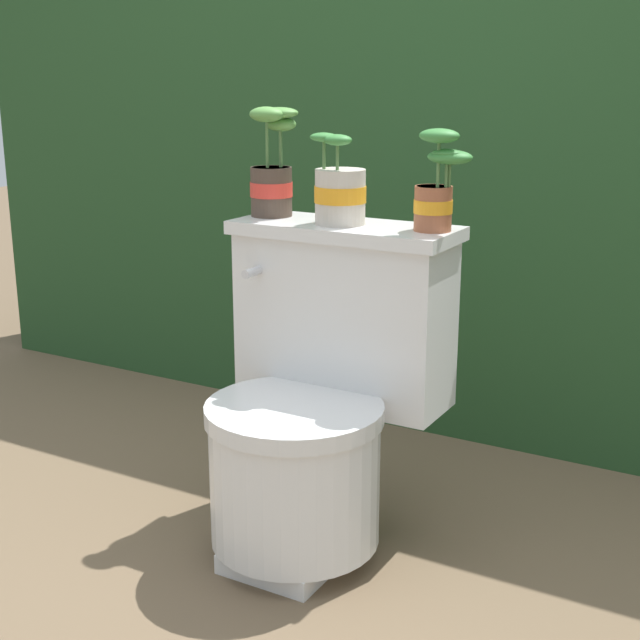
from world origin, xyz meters
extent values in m
plane|color=brown|center=(0.00, 0.00, 0.00)|extent=(12.00, 12.00, 0.00)
cube|color=#234723|center=(0.00, 1.15, 0.71)|extent=(3.54, 0.60, 1.42)
cube|color=silver|center=(-0.02, 0.04, 0.02)|extent=(0.22, 0.30, 0.04)
cylinder|color=silver|center=(-0.02, 0.04, 0.18)|extent=(0.37, 0.37, 0.28)
cylinder|color=silver|center=(-0.02, 0.04, 0.34)|extent=(0.39, 0.39, 0.04)
cube|color=silver|center=(-0.02, 0.27, 0.50)|extent=(0.49, 0.18, 0.38)
cube|color=silver|center=(-0.02, 0.27, 0.70)|extent=(0.51, 0.21, 0.03)
cylinder|color=silver|center=(-0.19, 0.15, 0.61)|extent=(0.02, 0.05, 0.02)
cylinder|color=#47382D|center=(-0.23, 0.28, 0.77)|extent=(0.10, 0.10, 0.11)
cylinder|color=red|center=(-0.23, 0.28, 0.78)|extent=(0.10, 0.10, 0.03)
cylinder|color=#332319|center=(-0.23, 0.28, 0.83)|extent=(0.09, 0.09, 0.01)
cylinder|color=#4C753D|center=(-0.20, 0.29, 0.89)|extent=(0.01, 0.01, 0.12)
ellipsoid|color=#569342|center=(-0.20, 0.29, 0.96)|extent=(0.09, 0.06, 0.03)
cylinder|color=#4C753D|center=(-0.21, 0.30, 0.88)|extent=(0.01, 0.01, 0.09)
ellipsoid|color=#569342|center=(-0.21, 0.30, 0.93)|extent=(0.08, 0.05, 0.03)
cylinder|color=#4C753D|center=(-0.22, 0.26, 0.89)|extent=(0.01, 0.01, 0.11)
ellipsoid|color=#569342|center=(-0.22, 0.26, 0.95)|extent=(0.09, 0.06, 0.03)
cylinder|color=beige|center=(-0.03, 0.26, 0.78)|extent=(0.11, 0.11, 0.12)
cylinder|color=orange|center=(-0.03, 0.26, 0.78)|extent=(0.12, 0.12, 0.04)
cylinder|color=#332319|center=(-0.03, 0.26, 0.83)|extent=(0.10, 0.10, 0.01)
cylinder|color=#4C753D|center=(-0.02, 0.23, 0.87)|extent=(0.01, 0.01, 0.06)
ellipsoid|color=#387F38|center=(-0.02, 0.23, 0.90)|extent=(0.07, 0.05, 0.02)
cylinder|color=#4C753D|center=(-0.06, 0.24, 0.87)|extent=(0.01, 0.01, 0.06)
ellipsoid|color=#387F38|center=(-0.06, 0.24, 0.91)|extent=(0.07, 0.05, 0.02)
cylinder|color=#9E5638|center=(0.18, 0.28, 0.77)|extent=(0.08, 0.08, 0.10)
cylinder|color=orange|center=(0.18, 0.28, 0.77)|extent=(0.08, 0.08, 0.03)
cylinder|color=#332319|center=(0.18, 0.28, 0.81)|extent=(0.07, 0.07, 0.01)
cylinder|color=#4C753D|center=(0.20, 0.26, 0.86)|extent=(0.01, 0.01, 0.10)
ellipsoid|color=#387F38|center=(0.20, 0.26, 0.92)|extent=(0.09, 0.06, 0.03)
cylinder|color=#4C753D|center=(0.22, 0.27, 0.85)|extent=(0.01, 0.01, 0.07)
ellipsoid|color=#387F38|center=(0.22, 0.27, 0.88)|extent=(0.06, 0.05, 0.02)
cylinder|color=#4C753D|center=(0.22, 0.28, 0.84)|extent=(0.01, 0.01, 0.05)
ellipsoid|color=#387F38|center=(0.22, 0.28, 0.87)|extent=(0.10, 0.07, 0.03)
camera|label=1|loc=(0.91, -1.48, 1.04)|focal=50.00mm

